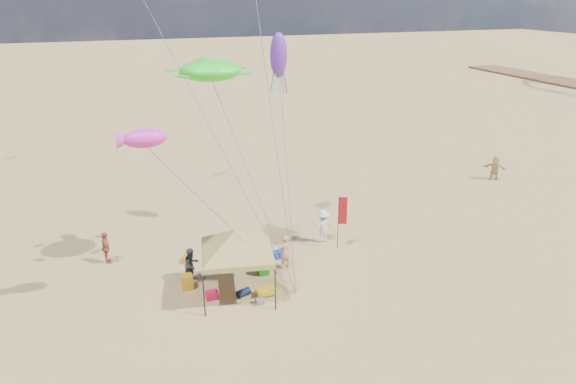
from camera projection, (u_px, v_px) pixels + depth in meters
name	position (u px, v px, depth m)	size (l,w,h in m)	color
ground	(310.00, 297.00, 23.33)	(280.00, 280.00, 0.00)	tan
canopy_tent	(236.00, 232.00, 22.44)	(6.00, 6.00, 3.76)	black
feather_flag	(342.00, 214.00, 26.99)	(0.43, 0.20, 3.03)	black
cooler_red	(212.00, 295.00, 23.12)	(0.54, 0.38, 0.38)	#D81140
cooler_blue	(277.00, 255.00, 26.67)	(0.54, 0.38, 0.38)	#122596
bag_navy	(243.00, 293.00, 23.34)	(0.36, 0.36, 0.60)	black
bag_orange	(186.00, 258.00, 26.32)	(0.36, 0.36, 0.60)	#CD880B
chair_green	(263.00, 267.00, 25.12)	(0.50, 0.50, 0.70)	#1B8217
chair_yellow	(187.00, 282.00, 23.87)	(0.50, 0.50, 0.70)	gold
crate_grey	(260.00, 301.00, 22.77)	(0.34, 0.30, 0.28)	slate
beach_cart	(266.00, 291.00, 23.43)	(0.90, 0.50, 0.24)	yellow
person_near_a	(285.00, 252.00, 25.52)	(0.64, 0.42, 1.75)	tan
person_near_b	(192.00, 265.00, 24.32)	(0.84, 0.65, 1.72)	#3B3F51
person_near_c	(323.00, 226.00, 28.13)	(1.21, 0.70, 1.87)	silver
person_far_a	(106.00, 248.00, 25.96)	(1.00, 0.42, 1.71)	#A65340
person_far_c	(495.00, 168.00, 37.57)	(1.66, 0.53, 1.79)	tan
turtle_kite	(210.00, 71.00, 22.21)	(2.73, 2.18, 0.91)	#28FF27
fish_kite	(145.00, 138.00, 19.66)	(1.67, 0.83, 0.74)	#EA2EC7
squid_kite	(279.00, 55.00, 26.42)	(0.89, 0.89, 2.32)	purple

